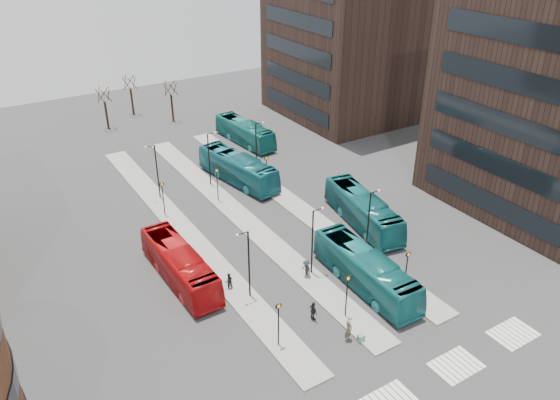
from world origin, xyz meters
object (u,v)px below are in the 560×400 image
suitcase (361,338)px  commuter_a (229,281)px  teal_bus_c (363,210)px  commuter_c (306,269)px  teal_bus_d (245,132)px  commuter_b (313,311)px  teal_bus_a (366,270)px  red_bus (180,265)px  traveller (348,331)px  teal_bus_b (238,168)px

suitcase → commuter_a: commuter_a is taller
teal_bus_c → commuter_c: size_ratio=6.92×
teal_bus_d → commuter_c: 30.92m
teal_bus_c → commuter_a: bearing=-161.6°
commuter_b → commuter_a: bearing=30.0°
teal_bus_d → commuter_c: bearing=-114.2°
teal_bus_a → teal_bus_c: (6.26, 7.98, 0.00)m
teal_bus_c → commuter_c: (-9.69, -4.41, -0.77)m
teal_bus_c → commuter_c: bearing=-145.8°
red_bus → teal_bus_c: 18.87m
teal_bus_c → commuter_b: 15.32m
commuter_a → commuter_b: 7.69m
teal_bus_d → commuter_a: size_ratio=7.23×
commuter_a → commuter_c: 6.59m
teal_bus_a → commuter_a: 11.23m
teal_bus_a → suitcase: bearing=-129.8°
teal_bus_c → commuter_b: teal_bus_c is taller
suitcase → traveller: bearing=149.5°
teal_bus_c → teal_bus_a: bearing=-118.4°
teal_bus_d → traveller: (-11.76, -37.18, -0.65)m
red_bus → teal_bus_a: bearing=-36.2°
traveller → commuter_c: 8.12m
commuter_a → teal_bus_c: bearing=-158.8°
teal_bus_d → commuter_c: teal_bus_d is taller
commuter_c → teal_bus_b: bearing=168.2°
suitcase → commuter_b: commuter_b is taller
traveller → teal_bus_a: bearing=27.1°
red_bus → commuter_c: (9.16, -5.23, -0.72)m
teal_bus_d → teal_bus_a: bearing=-106.6°
teal_bus_c → teal_bus_d: teal_bus_c is taller
teal_bus_b → commuter_a: 20.06m
red_bus → teal_bus_d: size_ratio=1.02×
suitcase → teal_bus_a: teal_bus_a is taller
teal_bus_a → teal_bus_d: (6.60, 32.80, -0.09)m
teal_bus_a → traveller: bearing=-137.7°
teal_bus_d → commuter_a: (-16.32, -27.24, -0.76)m
commuter_a → teal_bus_a: bearing=162.9°
teal_bus_a → teal_bus_b: bearing=91.1°
teal_bus_b → teal_bus_a: bearing=-100.3°
traveller → commuter_c: size_ratio=1.05×
teal_bus_b → teal_bus_d: teal_bus_b is taller
teal_bus_a → commuter_c: bearing=135.9°
red_bus → suitcase: bearing=-60.8°
teal_bus_a → traveller: size_ratio=6.62×
suitcase → teal_bus_b: size_ratio=0.05×
commuter_a → teal_bus_d: bearing=-108.3°
teal_bus_b → teal_bus_d: size_ratio=1.09×
commuter_b → commuter_c: (2.57, 4.73, 0.03)m
teal_bus_c → commuter_b: size_ratio=7.17×
suitcase → commuter_c: bearing=94.2°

